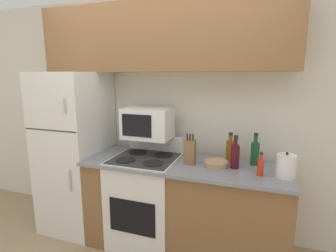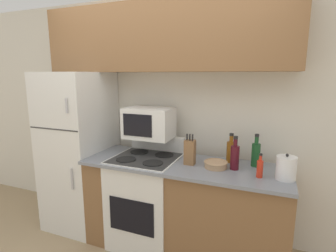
% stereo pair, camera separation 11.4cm
% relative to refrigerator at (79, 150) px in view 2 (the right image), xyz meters
% --- Properties ---
extents(wall_back, '(8.00, 0.05, 2.55)m').
position_rel_refrigerator_xyz_m(wall_back, '(0.96, 0.39, 0.40)').
color(wall_back, silver).
rests_on(wall_back, ground_plane).
extents(lower_cabinets, '(1.91, 0.66, 0.91)m').
position_rel_refrigerator_xyz_m(lower_cabinets, '(1.27, -0.04, -0.42)').
color(lower_cabinets, brown).
rests_on(lower_cabinets, ground_plane).
extents(refrigerator, '(0.64, 0.73, 1.75)m').
position_rel_refrigerator_xyz_m(refrigerator, '(0.00, 0.00, 0.00)').
color(refrigerator, white).
rests_on(refrigerator, ground_plane).
extents(upper_cabinets, '(2.55, 0.36, 0.66)m').
position_rel_refrigerator_xyz_m(upper_cabinets, '(0.96, 0.18, 1.21)').
color(upper_cabinets, brown).
rests_on(upper_cabinets, refrigerator).
extents(stove, '(0.64, 0.64, 1.08)m').
position_rel_refrigerator_xyz_m(stove, '(0.88, -0.05, -0.40)').
color(stove, white).
rests_on(stove, ground_plane).
extents(microwave, '(0.49, 0.32, 0.31)m').
position_rel_refrigerator_xyz_m(microwave, '(0.84, 0.09, 0.36)').
color(microwave, white).
rests_on(microwave, stove).
extents(knife_block, '(0.09, 0.08, 0.29)m').
position_rel_refrigerator_xyz_m(knife_block, '(1.34, -0.06, 0.15)').
color(knife_block, brown).
rests_on(knife_block, lower_cabinets).
extents(bowl, '(0.21, 0.21, 0.06)m').
position_rel_refrigerator_xyz_m(bowl, '(1.58, -0.06, 0.06)').
color(bowl, tan).
rests_on(bowl, lower_cabinets).
extents(bottle_wine_red, '(0.08, 0.08, 0.30)m').
position_rel_refrigerator_xyz_m(bottle_wine_red, '(1.74, -0.04, 0.15)').
color(bottle_wine_red, '#470F19').
rests_on(bottle_wine_red, lower_cabinets).
extents(bottle_hot_sauce, '(0.05, 0.05, 0.20)m').
position_rel_refrigerator_xyz_m(bottle_hot_sauce, '(1.96, -0.15, 0.11)').
color(bottle_hot_sauce, red).
rests_on(bottle_hot_sauce, lower_cabinets).
extents(bottle_wine_green, '(0.08, 0.08, 0.30)m').
position_rel_refrigerator_xyz_m(bottle_wine_green, '(1.91, 0.11, 0.15)').
color(bottle_wine_green, '#194C23').
rests_on(bottle_wine_green, lower_cabinets).
extents(bottle_whiskey, '(0.08, 0.08, 0.28)m').
position_rel_refrigerator_xyz_m(bottle_whiskey, '(1.68, 0.15, 0.14)').
color(bottle_whiskey, brown).
rests_on(bottle_whiskey, lower_cabinets).
extents(kettle, '(0.15, 0.15, 0.21)m').
position_rel_refrigerator_xyz_m(kettle, '(2.15, -0.12, 0.12)').
color(kettle, white).
rests_on(kettle, lower_cabinets).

